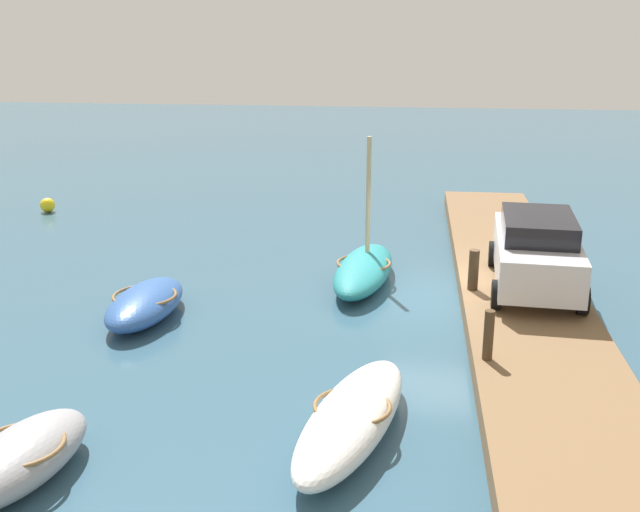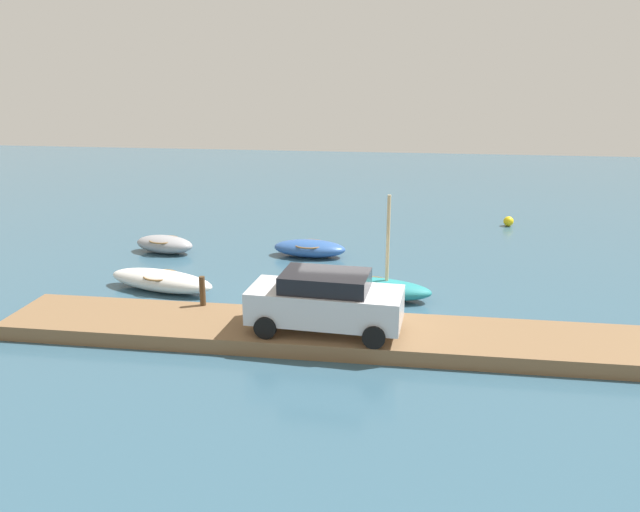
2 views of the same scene
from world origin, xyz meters
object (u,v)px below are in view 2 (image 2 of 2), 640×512
(rowboat_white, at_px, (161,281))
(mooring_post_west, at_px, (202,291))
(rowboat_teal, at_px, (372,288))
(parked_car, at_px, (325,301))
(mooring_post_mid_west, at_px, (322,297))
(marker_buoy, at_px, (508,221))
(dinghy_grey, at_px, (165,244))
(rowboat_blue, at_px, (310,248))

(rowboat_white, distance_m, mooring_post_west, 3.36)
(rowboat_teal, bearing_deg, parked_car, -98.74)
(mooring_post_mid_west, height_order, parked_car, parked_car)
(mooring_post_west, xyz_separation_m, marker_buoy, (11.49, 14.16, -0.68))
(rowboat_teal, distance_m, mooring_post_west, 5.90)
(mooring_post_west, bearing_deg, dinghy_grey, 120.13)
(rowboat_white, relative_size, rowboat_teal, 1.02)
(rowboat_blue, bearing_deg, mooring_post_mid_west, -75.09)
(rowboat_blue, height_order, mooring_post_west, mooring_post_west)
(dinghy_grey, xyz_separation_m, mooring_post_mid_west, (7.93, -7.04, 0.55))
(rowboat_blue, xyz_separation_m, parked_car, (1.88, -8.82, 1.00))
(parked_car, bearing_deg, rowboat_teal, 79.05)
(rowboat_blue, xyz_separation_m, mooring_post_mid_west, (1.57, -7.39, 0.57))
(rowboat_teal, height_order, mooring_post_west, rowboat_teal)
(parked_car, bearing_deg, mooring_post_mid_west, 106.26)
(rowboat_teal, xyz_separation_m, mooring_post_west, (-5.25, -2.64, 0.55))
(dinghy_grey, bearing_deg, rowboat_white, -58.48)
(mooring_post_mid_west, bearing_deg, rowboat_teal, 62.04)
(mooring_post_mid_west, distance_m, parked_car, 1.53)
(dinghy_grey, distance_m, mooring_post_mid_west, 10.62)
(rowboat_teal, xyz_separation_m, mooring_post_mid_west, (-1.40, -2.64, 0.55))
(rowboat_white, bearing_deg, mooring_post_west, -30.77)
(rowboat_teal, relative_size, marker_buoy, 8.47)
(rowboat_white, relative_size, mooring_post_mid_west, 4.56)
(parked_car, xyz_separation_m, marker_buoy, (7.33, 15.59, -1.11))
(marker_buoy, bearing_deg, mooring_post_mid_west, -118.34)
(rowboat_teal, relative_size, mooring_post_mid_west, 4.47)
(dinghy_grey, distance_m, rowboat_teal, 10.32)
(mooring_post_west, height_order, marker_buoy, mooring_post_west)
(mooring_post_mid_west, bearing_deg, rowboat_blue, 101.99)
(rowboat_white, distance_m, dinghy_grey, 5.02)
(rowboat_teal, distance_m, marker_buoy, 13.10)
(parked_car, height_order, marker_buoy, parked_car)
(dinghy_grey, xyz_separation_m, rowboat_teal, (9.34, -4.40, -0.00))
(rowboat_blue, bearing_deg, rowboat_white, -129.55)
(rowboat_white, bearing_deg, rowboat_blue, 61.45)
(parked_car, bearing_deg, marker_buoy, 68.88)
(rowboat_white, relative_size, marker_buoy, 8.64)
(rowboat_teal, height_order, marker_buoy, rowboat_teal)
(mooring_post_west, distance_m, parked_car, 4.42)
(rowboat_white, bearing_deg, dinghy_grey, 124.11)
(rowboat_white, height_order, mooring_post_west, mooring_post_west)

